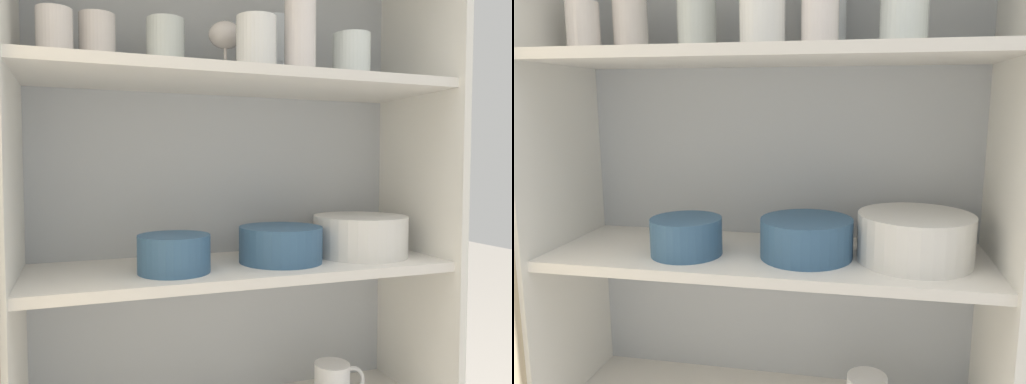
{
  "view_description": "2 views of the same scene",
  "coord_description": "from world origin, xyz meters",
  "views": [
    {
      "loc": [
        -0.32,
        -0.83,
        0.89
      ],
      "look_at": [
        0.04,
        0.16,
        0.83
      ],
      "focal_mm": 35.0,
      "sensor_mm": 36.0,
      "label": 1
    },
    {
      "loc": [
        0.19,
        -0.78,
        0.98
      ],
      "look_at": [
        0.0,
        0.18,
        0.8
      ],
      "focal_mm": 35.0,
      "sensor_mm": 36.0,
      "label": 2
    }
  ],
  "objects": [
    {
      "name": "tumbler_glass_1",
      "position": [
        -0.35,
        0.13,
        1.12
      ],
      "size": [
        0.06,
        0.06,
        0.09
      ],
      "color": "silver",
      "rests_on": "shelf_board_upper"
    },
    {
      "name": "plate_stack_white",
      "position": [
        0.28,
        0.14,
        0.73
      ],
      "size": [
        0.21,
        0.21,
        0.09
      ],
      "color": "silver",
      "rests_on": "shelf_board_middle"
    },
    {
      "name": "cupboard_side_right",
      "position": [
        0.43,
        0.14,
        0.69
      ],
      "size": [
        0.02,
        0.32,
        1.38
      ],
      "primitive_type": "cube",
      "color": "white",
      "rests_on": "ground_plane"
    },
    {
      "name": "shelf_board_middle",
      "position": [
        0.0,
        0.14,
        0.68
      ],
      "size": [
        0.85,
        0.28,
        0.02
      ],
      "primitive_type": "cube",
      "color": "silver"
    },
    {
      "name": "serving_bowl_small",
      "position": [
        -0.15,
        0.1,
        0.72
      ],
      "size": [
        0.14,
        0.14,
        0.07
      ],
      "color": "#33567A",
      "rests_on": "shelf_board_middle"
    },
    {
      "name": "tumbler_glass_3",
      "position": [
        0.01,
        0.08,
        1.12
      ],
      "size": [
        0.08,
        0.08,
        0.1
      ],
      "color": "white",
      "rests_on": "shelf_board_upper"
    },
    {
      "name": "tumbler_glass_5",
      "position": [
        0.1,
        0.22,
        1.14
      ],
      "size": [
        0.08,
        0.08,
        0.15
      ],
      "color": "white",
      "rests_on": "shelf_board_upper"
    },
    {
      "name": "wine_glass_0",
      "position": [
        -0.02,
        0.19,
        1.16
      ],
      "size": [
        0.07,
        0.07,
        0.12
      ],
      "color": "silver",
      "rests_on": "shelf_board_upper"
    },
    {
      "name": "tumbler_glass_4",
      "position": [
        0.24,
        0.12,
        1.12
      ],
      "size": [
        0.08,
        0.08,
        0.1
      ],
      "color": "white",
      "rests_on": "shelf_board_upper"
    },
    {
      "name": "tumbler_glass_2",
      "position": [
        0.1,
        0.09,
        1.14
      ],
      "size": [
        0.06,
        0.06,
        0.15
      ],
      "color": "silver",
      "rests_on": "shelf_board_upper"
    },
    {
      "name": "tumbler_glass_0",
      "position": [
        -0.28,
        0.17,
        1.12
      ],
      "size": [
        0.07,
        0.07,
        0.11
      ],
      "color": "silver",
      "rests_on": "shelf_board_upper"
    },
    {
      "name": "shelf_board_upper",
      "position": [
        0.0,
        0.14,
        1.06
      ],
      "size": [
        0.85,
        0.28,
        0.02
      ],
      "primitive_type": "cube",
      "color": "silver"
    },
    {
      "name": "cupboard_side_left",
      "position": [
        -0.43,
        0.14,
        0.69
      ],
      "size": [
        0.02,
        0.32,
        1.38
      ],
      "primitive_type": "cube",
      "color": "white",
      "rests_on": "ground_plane"
    },
    {
      "name": "cupboard_back_panel",
      "position": [
        0.0,
        0.29,
        0.69
      ],
      "size": [
        0.88,
        0.02,
        1.38
      ],
      "primitive_type": "cube",
      "color": "#B2B7BC",
      "rests_on": "ground_plane"
    },
    {
      "name": "mixing_bowl_large",
      "position": [
        0.08,
        0.13,
        0.73
      ],
      "size": [
        0.18,
        0.18,
        0.07
      ],
      "color": "#33567A",
      "rests_on": "shelf_board_middle"
    },
    {
      "name": "tumbler_glass_6",
      "position": [
        -0.15,
        0.19,
        1.13
      ],
      "size": [
        0.08,
        0.08,
        0.11
      ],
      "color": "white",
      "rests_on": "shelf_board_upper"
    }
  ]
}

